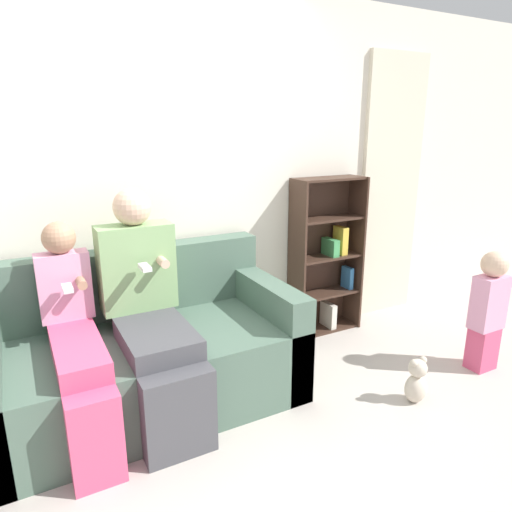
{
  "coord_description": "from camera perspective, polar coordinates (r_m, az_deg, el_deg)",
  "views": [
    {
      "loc": [
        -0.68,
        -1.94,
        1.64
      ],
      "look_at": [
        0.69,
        0.61,
        0.81
      ],
      "focal_mm": 32.0,
      "sensor_mm": 36.0,
      "label": 1
    }
  ],
  "objects": [
    {
      "name": "teddy_bear",
      "position": [
        3.05,
        19.42,
        -14.57
      ],
      "size": [
        0.15,
        0.12,
        0.3
      ],
      "color": "beige",
      "rests_on": "ground_plane"
    },
    {
      "name": "couch",
      "position": [
        2.88,
        -13.73,
        -12.17
      ],
      "size": [
        1.79,
        0.91,
        0.9
      ],
      "color": "#4C6656",
      "rests_on": "ground_plane"
    },
    {
      "name": "child_seated",
      "position": [
        2.58,
        -21.58,
        -9.55
      ],
      "size": [
        0.28,
        0.87,
        1.14
      ],
      "color": "#DB4C75",
      "rests_on": "ground_plane"
    },
    {
      "name": "adult_seated",
      "position": [
        2.66,
        -13.26,
        -5.87
      ],
      "size": [
        0.44,
        0.85,
        1.3
      ],
      "color": "#47474C",
      "rests_on": "ground_plane"
    },
    {
      "name": "toddler_standing",
      "position": [
        3.5,
        27.01,
        -5.92
      ],
      "size": [
        0.23,
        0.17,
        0.85
      ],
      "color": "#DB4C75",
      "rests_on": "ground_plane"
    },
    {
      "name": "bookshelf",
      "position": [
        3.74,
        8.62,
        -0.23
      ],
      "size": [
        0.59,
        0.24,
        1.26
      ],
      "color": "#3D281E",
      "rests_on": "ground_plane"
    },
    {
      "name": "back_wall",
      "position": [
        3.08,
        -15.51,
        8.54
      ],
      "size": [
        10.0,
        0.06,
        2.55
      ],
      "color": "silver",
      "rests_on": "ground_plane"
    },
    {
      "name": "curtain_panel",
      "position": [
        4.16,
        16.45,
        7.98
      ],
      "size": [
        0.62,
        0.04,
        2.22
      ],
      "color": "beige",
      "rests_on": "ground_plane"
    },
    {
      "name": "ground_plane",
      "position": [
        2.63,
        -7.58,
        -22.82
      ],
      "size": [
        14.0,
        14.0,
        0.0
      ],
      "primitive_type": "plane",
      "color": "#BCB2A8"
    }
  ]
}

